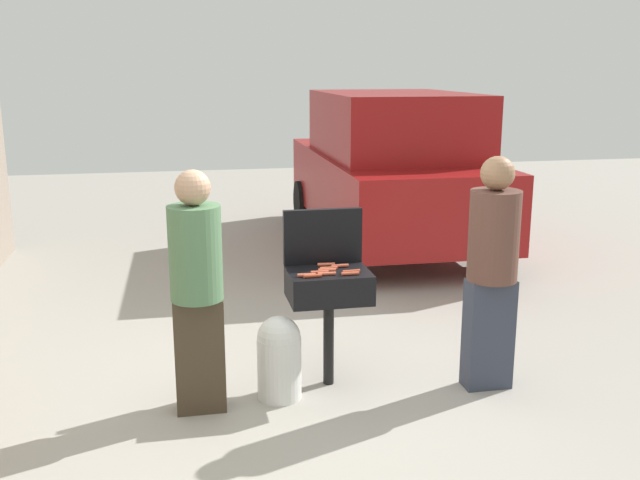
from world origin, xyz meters
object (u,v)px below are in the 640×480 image
at_px(propane_tank, 279,356).
at_px(person_left, 197,284).
at_px(hot_dog_6, 350,273).
at_px(hot_dog_8, 327,274).
at_px(hot_dog_3, 320,272).
at_px(bbq_grill, 329,289).
at_px(hot_dog_2, 307,275).
at_px(hot_dog_9, 351,271).
at_px(hot_dog_0, 340,266).
at_px(hot_dog_5, 327,270).
at_px(hot_dog_7, 326,264).
at_px(hot_dog_1, 313,276).
at_px(hot_dog_4, 329,268).
at_px(person_right, 492,265).
at_px(parked_minivan, 390,169).

bearing_deg(propane_tank, person_left, -171.70).
height_order(hot_dog_6, hot_dog_8, same).
bearing_deg(hot_dog_8, hot_dog_3, 133.26).
distance_m(hot_dog_8, propane_tank, 0.68).
height_order(bbq_grill, hot_dog_6, hot_dog_6).
distance_m(hot_dog_3, hot_dog_8, 0.06).
bearing_deg(hot_dog_3, hot_dog_8, -46.74).
relative_size(hot_dog_2, hot_dog_9, 1.00).
bearing_deg(person_left, hot_dog_9, 14.10).
bearing_deg(hot_dog_0, hot_dog_2, -146.40).
height_order(bbq_grill, person_left, person_left).
bearing_deg(hot_dog_0, hot_dog_3, -142.81).
height_order(hot_dog_5, hot_dog_7, same).
bearing_deg(hot_dog_1, hot_dog_2, 144.80).
xyz_separation_m(propane_tank, person_left, (-0.56, -0.08, 0.60)).
bearing_deg(propane_tank, hot_dog_6, 3.06).
bearing_deg(hot_dog_1, hot_dog_0, 41.35).
bearing_deg(hot_dog_7, hot_dog_8, -100.83).
bearing_deg(hot_dog_7, bbq_grill, -93.92).
bearing_deg(hot_dog_8, hot_dog_1, -162.75).
xyz_separation_m(hot_dog_4, person_right, (1.15, -0.31, 0.04)).
distance_m(hot_dog_8, person_left, 0.94).
distance_m(hot_dog_8, hot_dog_9, 0.19).
height_order(hot_dog_6, parked_minivan, parked_minivan).
distance_m(hot_dog_4, hot_dog_7, 0.11).
bearing_deg(hot_dog_7, person_right, -19.88).
relative_size(hot_dog_6, hot_dog_8, 1.00).
distance_m(hot_dog_5, hot_dog_8, 0.09).
relative_size(hot_dog_1, person_left, 0.08).
relative_size(hot_dog_5, hot_dog_7, 1.00).
distance_m(hot_dog_0, hot_dog_9, 0.17).
bearing_deg(hot_dog_6, parked_minivan, 69.60).
bearing_deg(propane_tank, hot_dog_2, 13.30).
relative_size(hot_dog_2, person_right, 0.07).
xyz_separation_m(hot_dog_5, propane_tank, (-0.38, -0.15, -0.58)).
relative_size(hot_dog_0, propane_tank, 0.21).
bearing_deg(propane_tank, bbq_grill, 22.20).
relative_size(hot_dog_3, hot_dog_5, 1.00).
bearing_deg(hot_dog_6, person_right, -7.95).
distance_m(hot_dog_4, propane_tank, 0.73).
relative_size(bbq_grill, hot_dog_6, 6.81).
xyz_separation_m(hot_dog_3, hot_dog_5, (0.07, 0.04, 0.00)).
distance_m(hot_dog_5, propane_tank, 0.71).
distance_m(hot_dog_0, parked_minivan, 4.37).
xyz_separation_m(hot_dog_7, hot_dog_9, (0.14, -0.22, 0.00)).
relative_size(hot_dog_3, person_left, 0.08).
bearing_deg(person_right, hot_dog_5, -4.18).
bearing_deg(hot_dog_8, hot_dog_9, 6.67).
relative_size(hot_dog_0, person_left, 0.08).
height_order(hot_dog_4, hot_dog_9, same).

